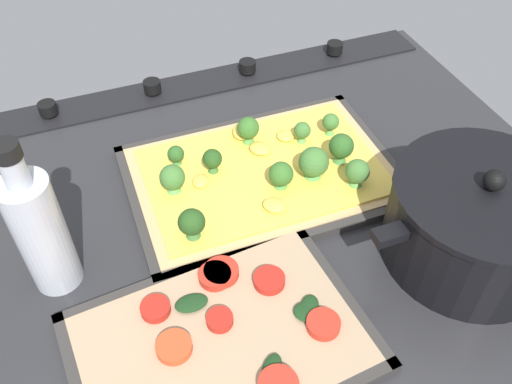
# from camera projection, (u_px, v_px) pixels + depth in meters

# --- Properties ---
(ground_plane) EXTENTS (0.82, 0.68, 0.03)m
(ground_plane) POSITION_uv_depth(u_px,v_px,m) (270.00, 219.00, 0.73)
(ground_plane) COLOR #28282B
(stove_control_panel) EXTENTS (0.78, 0.07, 0.03)m
(stove_control_panel) POSITION_uv_depth(u_px,v_px,m) (201.00, 82.00, 0.91)
(stove_control_panel) COLOR black
(stove_control_panel) RESTS_ON ground_plane
(baking_tray_front) EXTENTS (0.36, 0.25, 0.01)m
(baking_tray_front) POSITION_uv_depth(u_px,v_px,m) (263.00, 178.00, 0.75)
(baking_tray_front) COLOR #33302D
(baking_tray_front) RESTS_ON ground_plane
(broccoli_pizza) EXTENTS (0.34, 0.23, 0.06)m
(broccoli_pizza) POSITION_uv_depth(u_px,v_px,m) (266.00, 171.00, 0.74)
(broccoli_pizza) COLOR tan
(broccoli_pizza) RESTS_ON baking_tray_front
(baking_tray_back) EXTENTS (0.32, 0.24, 0.01)m
(baking_tray_back) POSITION_uv_depth(u_px,v_px,m) (221.00, 344.00, 0.58)
(baking_tray_back) COLOR #33302D
(baking_tray_back) RESTS_ON ground_plane
(veggie_pizza_back) EXTENTS (0.30, 0.21, 0.02)m
(veggie_pizza_back) POSITION_uv_depth(u_px,v_px,m) (222.00, 338.00, 0.57)
(veggie_pizza_back) COLOR tan
(veggie_pizza_back) RESTS_ON baking_tray_back
(cooking_pot) EXTENTS (0.28, 0.21, 0.13)m
(cooking_pot) POSITION_uv_depth(u_px,v_px,m) (477.00, 221.00, 0.63)
(cooking_pot) COLOR black
(cooking_pot) RESTS_ON ground_plane
(oil_bottle) EXTENTS (0.05, 0.05, 0.20)m
(oil_bottle) POSITION_uv_depth(u_px,v_px,m) (40.00, 231.00, 0.58)
(oil_bottle) COLOR #B7BCC6
(oil_bottle) RESTS_ON ground_plane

